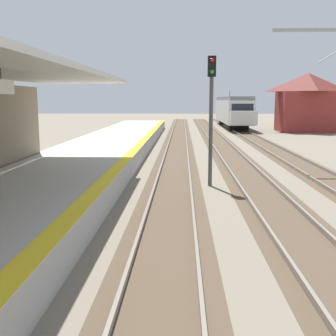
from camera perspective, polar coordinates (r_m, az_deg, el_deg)
name	(u,v)px	position (r m, az deg, el deg)	size (l,w,h in m)	color
station_platform	(33,196)	(14.02, -18.02, -3.70)	(5.00, 80.00, 0.91)	#A8A8A3
track_pair_nearest_platform	(173,184)	(17.18, 0.69, -2.27)	(2.34, 120.00, 0.16)	#4C3D2D
track_pair_middle	(256,185)	(17.44, 11.94, -2.30)	(2.34, 120.00, 0.16)	#4C3D2D
approaching_train	(233,110)	(54.35, 8.87, 7.82)	(2.93, 19.60, 4.76)	silver
rail_signal_post	(211,108)	(16.89, 5.93, 8.24)	(0.32, 0.34, 5.20)	#4C4C4C
distant_trackside_house	(307,101)	(48.91, 18.50, 8.66)	(6.60, 5.28, 6.40)	maroon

